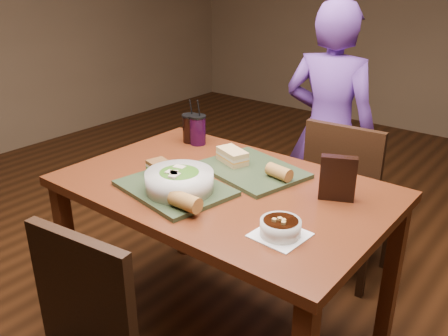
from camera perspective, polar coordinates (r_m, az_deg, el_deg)
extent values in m
plane|color=#381C0B|center=(2.33, 0.00, -18.94)|extent=(6.00, 6.00, 0.00)
cube|color=#582711|center=(2.29, -18.20, -9.99)|extent=(0.06, 0.06, 0.71)
cube|color=#582711|center=(2.69, -5.01, -3.58)|extent=(0.06, 0.06, 0.71)
cube|color=#582711|center=(2.16, 19.47, -12.31)|extent=(0.06, 0.06, 0.71)
cube|color=#582711|center=(1.92, 0.00, -2.48)|extent=(1.30, 0.85, 0.04)
cube|color=black|center=(1.50, -16.49, -15.23)|extent=(0.38, 0.08, 0.45)
cube|color=black|center=(2.58, 15.06, -4.21)|extent=(0.41, 0.41, 0.04)
cube|color=black|center=(2.34, 13.91, -0.40)|extent=(0.38, 0.07, 0.45)
cube|color=black|center=(2.62, 9.79, -8.71)|extent=(0.04, 0.04, 0.39)
cube|color=black|center=(2.51, 16.42, -10.95)|extent=(0.04, 0.04, 0.39)
cube|color=black|center=(2.87, 13.02, -5.93)|extent=(0.04, 0.04, 0.39)
cube|color=black|center=(2.77, 19.11, -7.80)|extent=(0.04, 0.04, 0.39)
imported|color=#5F348F|center=(2.70, 12.45, 4.27)|extent=(0.56, 0.40, 1.43)
cube|color=#2B3921|center=(1.86, -5.94, -2.42)|extent=(0.47, 0.39, 0.02)
cube|color=#2B3921|center=(2.02, 3.35, -0.25)|extent=(0.48, 0.41, 0.02)
cylinder|color=silver|center=(1.81, -5.37, -1.60)|extent=(0.26, 0.26, 0.08)
ellipsoid|color=#427219|center=(1.80, -5.39, -1.16)|extent=(0.21, 0.21, 0.07)
cube|color=beige|center=(1.82, -5.38, 0.05)|extent=(0.05, 0.04, 0.01)
cube|color=beige|center=(1.75, -5.97, -0.92)|extent=(0.04, 0.05, 0.01)
cube|color=beige|center=(1.77, -6.05, -0.66)|extent=(0.05, 0.05, 0.01)
cube|color=beige|center=(1.77, -6.32, -0.58)|extent=(0.05, 0.04, 0.01)
cube|color=white|center=(1.57, 6.76, -8.02)|extent=(0.17, 0.17, 0.00)
cylinder|color=silver|center=(1.55, 6.81, -7.13)|extent=(0.13, 0.13, 0.05)
cylinder|color=black|center=(1.54, 6.84, -6.47)|extent=(0.11, 0.11, 0.01)
cube|color=#B28947|center=(1.54, 6.75, -6.08)|extent=(0.02, 0.02, 0.01)
cube|color=#B28947|center=(1.52, 7.17, -6.57)|extent=(0.02, 0.02, 0.01)
cube|color=#B28947|center=(1.53, 6.07, -6.23)|extent=(0.02, 0.02, 0.01)
cube|color=#B28947|center=(1.53, 7.20, -6.29)|extent=(0.02, 0.02, 0.01)
cube|color=#593819|center=(1.97, -7.61, -0.51)|extent=(0.13, 0.10, 0.02)
cube|color=#3F721E|center=(1.97, -7.63, -0.17)|extent=(0.13, 0.10, 0.01)
cube|color=beige|center=(1.96, -7.65, 0.13)|extent=(0.13, 0.10, 0.01)
cube|color=#593819|center=(1.96, -7.67, 0.51)|extent=(0.13, 0.10, 0.02)
cube|color=tan|center=(2.07, 1.00, 0.98)|extent=(0.16, 0.13, 0.02)
cube|color=orange|center=(2.07, 1.00, 1.32)|extent=(0.16, 0.13, 0.01)
cube|color=beige|center=(2.07, 1.01, 1.54)|extent=(0.16, 0.13, 0.01)
cube|color=tan|center=(2.06, 1.01, 1.96)|extent=(0.16, 0.13, 0.02)
cylinder|color=#AD7533|center=(1.67, -4.68, -4.04)|extent=(0.12, 0.06, 0.06)
cylinder|color=#AD7533|center=(1.92, 6.64, -0.50)|extent=(0.12, 0.07, 0.05)
cylinder|color=black|center=(2.36, -4.08, 4.69)|extent=(0.08, 0.08, 0.13)
cylinder|color=black|center=(2.34, -4.13, 6.33)|extent=(0.08, 0.08, 0.01)
cylinder|color=black|center=(2.32, -4.00, 7.21)|extent=(0.01, 0.02, 0.09)
cylinder|color=black|center=(2.33, -3.17, 4.49)|extent=(0.08, 0.08, 0.14)
cylinder|color=black|center=(2.31, -3.21, 6.21)|extent=(0.08, 0.08, 0.01)
cylinder|color=black|center=(2.29, -3.06, 7.13)|extent=(0.01, 0.02, 0.09)
cube|color=black|center=(1.80, 13.52, -1.21)|extent=(0.14, 0.09, 0.17)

